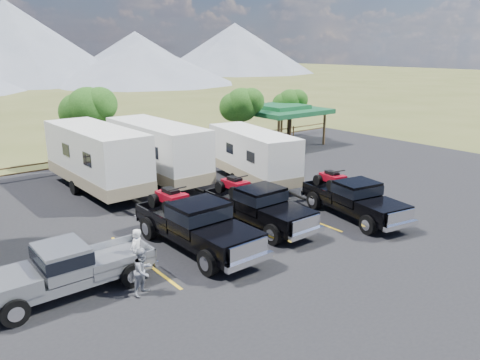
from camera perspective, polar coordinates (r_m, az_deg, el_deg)
ground at (r=18.45m, az=11.34°, el=-8.96°), size 320.00×320.00×0.00m
asphalt_lot at (r=20.32m, az=4.91°, el=-6.24°), size 44.00×34.00×0.04m
stall_lines at (r=21.00m, az=3.04°, el=-5.39°), size 12.12×5.50×0.01m
tree_ne_a at (r=35.57m, az=0.18°, el=9.14°), size 3.11×2.92×4.76m
tree_ne_b at (r=40.30m, az=6.08°, el=9.33°), size 2.77×2.59×4.27m
tree_north at (r=31.87m, az=-18.05°, el=8.22°), size 3.46×3.24×5.25m
rail_fence at (r=33.53m, az=-10.82°, el=3.45°), size 36.12×0.12×1.00m
pavilion at (r=38.25m, az=4.98°, el=8.50°), size 6.20×6.20×3.22m
rig_left at (r=18.33m, az=-5.49°, el=-5.21°), size 2.40×6.50×2.15m
rig_center at (r=20.59m, az=2.10°, el=-3.00°), size 2.14×5.96×1.98m
rig_right at (r=22.24m, az=13.61°, el=-2.06°), size 2.80×6.03×1.94m
trailer_left at (r=26.35m, az=-17.08°, el=2.54°), size 2.83×10.18×3.54m
trailer_center at (r=27.43m, az=-10.06°, el=3.41°), size 2.67×9.92×3.46m
trailer_right at (r=26.90m, az=1.56°, el=2.93°), size 3.47×8.79×3.04m
pickup_silver at (r=16.02m, az=-20.28°, el=-10.05°), size 5.62×2.02×1.68m
person_a at (r=16.64m, az=-12.51°, el=-8.56°), size 0.73×0.68×1.67m
person_b at (r=15.39m, az=-11.72°, el=-10.83°), size 0.93×0.85×1.56m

